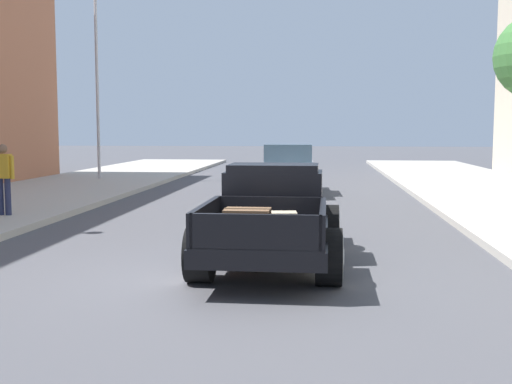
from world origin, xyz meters
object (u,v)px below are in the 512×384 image
object	(u,v)px
hotrod_truck_black	(273,215)
pedestrian_sidewalk_left	(3,175)
flagpole	(102,37)
car_background_silver	(288,170)

from	to	relation	value
hotrod_truck_black	pedestrian_sidewalk_left	distance (m)	7.57
hotrod_truck_black	flagpole	size ratio (longest dim) A/B	0.54
car_background_silver	pedestrian_sidewalk_left	world-z (taller)	pedestrian_sidewalk_left
flagpole	hotrod_truck_black	bearing A→B (deg)	-61.75
car_background_silver	flagpole	bearing A→B (deg)	153.40
flagpole	pedestrian_sidewalk_left	bearing A→B (deg)	-82.91
hotrod_truck_black	car_background_silver	bearing A→B (deg)	91.59
car_background_silver	pedestrian_sidewalk_left	size ratio (longest dim) A/B	2.65
hotrod_truck_black	car_background_silver	xyz separation A→B (m)	(-0.30, 10.90, 0.01)
car_background_silver	flagpole	xyz separation A→B (m)	(-7.60, 3.81, 5.00)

